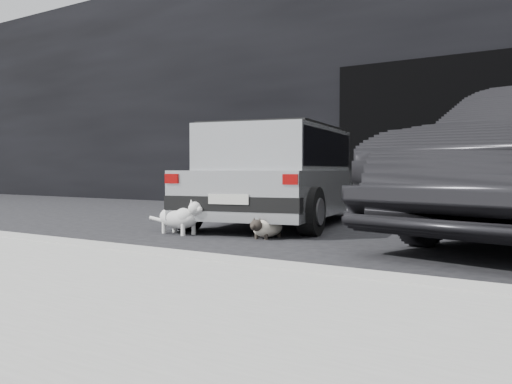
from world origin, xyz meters
The scene contains 8 objects.
ground centered at (0.00, 0.00, 0.00)m, with size 80.00×80.00×0.00m, color black.
building_facade centered at (1.00, 6.00, 2.50)m, with size 34.00×4.00×5.00m, color black.
garage_opening centered at (1.00, 3.99, 1.30)m, with size 4.00×0.10×2.60m, color black.
curb centered at (1.00, -2.60, 0.06)m, with size 18.00×0.25×0.12m, color #989893.
sidewalk centered at (1.00, -3.80, 0.06)m, with size 18.00×2.20×0.11m, color #989893.
silver_hatchback centered at (-0.27, 0.71, 0.70)m, with size 2.29×3.72×1.28m.
cat_siamese centered at (0.43, -0.70, 0.11)m, with size 0.25×0.69×0.24m.
cat_white centered at (-0.55, -0.92, 0.20)m, with size 0.87×0.39×0.41m.
Camera 1 is at (3.68, -5.62, 0.71)m, focal length 40.00 mm.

